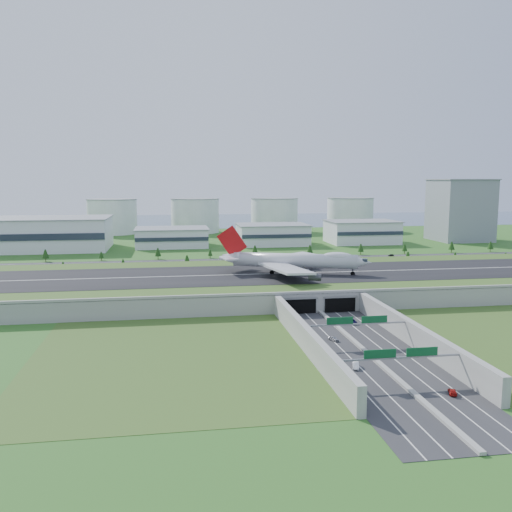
{
  "coord_description": "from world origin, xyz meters",
  "views": [
    {
      "loc": [
        -60.85,
        -263.36,
        54.88
      ],
      "look_at": [
        -13.61,
        35.0,
        12.43
      ],
      "focal_mm": 38.0,
      "sensor_mm": 36.0,
      "label": 1
    }
  ],
  "objects": [
    {
      "name": "sign_gantry_near",
      "position": [
        0.0,
        -95.04,
        6.95
      ],
      "size": [
        38.7,
        0.7,
        9.8
      ],
      "color": "gray",
      "rests_on": "ground"
    },
    {
      "name": "tree_row",
      "position": [
        21.78,
        96.48,
        4.76
      ],
      "size": [
        500.0,
        48.74,
        8.47
      ],
      "color": "#3D2819",
      "rests_on": "ground"
    },
    {
      "name": "underpass_road",
      "position": [
        0.0,
        -99.42,
        3.43
      ],
      "size": [
        38.8,
        120.4,
        8.0
      ],
      "color": "#28282B",
      "rests_on": "ground"
    },
    {
      "name": "car_2",
      "position": [
        7.46,
        -68.47,
        0.97
      ],
      "size": [
        3.3,
        6.32,
        1.7
      ],
      "primitive_type": "imported",
      "rotation": [
        0.0,
        0.0,
        3.06
      ],
      "color": "#0F0D41",
      "rests_on": "ground"
    },
    {
      "name": "hangar_mid_a",
      "position": [
        -60.0,
        190.0,
        7.5
      ],
      "size": [
        58.0,
        42.0,
        15.0
      ],
      "primitive_type": "cube",
      "color": "silver",
      "rests_on": "ground"
    },
    {
      "name": "bay_water",
      "position": [
        0.0,
        480.0,
        0.03
      ],
      "size": [
        1200.0,
        260.0,
        0.06
      ],
      "primitive_type": "cube",
      "color": "#364C67",
      "rests_on": "ground"
    },
    {
      "name": "hangar_west",
      "position": [
        -170.0,
        185.0,
        12.5
      ],
      "size": [
        120.0,
        60.0,
        25.0
      ],
      "primitive_type": "cube",
      "color": "silver",
      "rests_on": "ground"
    },
    {
      "name": "north_expressway",
      "position": [
        0.0,
        95.0,
        0.06
      ],
      "size": [
        560.0,
        36.0,
        0.12
      ],
      "primitive_type": "cube",
      "color": "#28282B",
      "rests_on": "ground"
    },
    {
      "name": "fuel_tank_a",
      "position": [
        -120.0,
        310.0,
        17.5
      ],
      "size": [
        50.0,
        50.0,
        35.0
      ],
      "primitive_type": "cylinder",
      "color": "silver",
      "rests_on": "ground"
    },
    {
      "name": "ground",
      "position": [
        0.0,
        0.0,
        0.0
      ],
      "size": [
        1200.0,
        1200.0,
        0.0
      ],
      "primitive_type": "plane",
      "color": "#274A17",
      "rests_on": "ground"
    },
    {
      "name": "sign_gantry_far",
      "position": [
        0.0,
        -130.04,
        6.95
      ],
      "size": [
        38.7,
        0.7,
        9.8
      ],
      "color": "gray",
      "rests_on": "ground"
    },
    {
      "name": "airfield_deck",
      "position": [
        0.0,
        -0.09,
        4.12
      ],
      "size": [
        520.0,
        100.0,
        9.2
      ],
      "color": "gray",
      "rests_on": "ground"
    },
    {
      "name": "hangar_mid_c",
      "position": [
        105.0,
        190.0,
        9.5
      ],
      "size": [
        58.0,
        42.0,
        19.0
      ],
      "primitive_type": "cube",
      "color": "silver",
      "rests_on": "ground"
    },
    {
      "name": "car_3",
      "position": [
        10.09,
        -139.63,
        0.81
      ],
      "size": [
        3.52,
        5.15,
        1.38
      ],
      "primitive_type": "imported",
      "rotation": [
        0.0,
        0.0,
        2.78
      ],
      "color": "#A5130F",
      "rests_on": "ground"
    },
    {
      "name": "car_6",
      "position": [
        173.09,
        84.92,
        0.85
      ],
      "size": [
        5.7,
        3.71,
        1.46
      ],
      "primitive_type": "imported",
      "rotation": [
        0.0,
        0.0,
        1.84
      ],
      "color": "#9E9EA2",
      "rests_on": "ground"
    },
    {
      "name": "fuel_tank_b",
      "position": [
        -35.0,
        310.0,
        17.5
      ],
      "size": [
        50.0,
        50.0,
        35.0
      ],
      "primitive_type": "cylinder",
      "color": "silver",
      "rests_on": "ground"
    },
    {
      "name": "fuel_tank_c",
      "position": [
        50.0,
        310.0,
        17.5
      ],
      "size": [
        50.0,
        50.0,
        35.0
      ],
      "primitive_type": "cylinder",
      "color": "silver",
      "rests_on": "ground"
    },
    {
      "name": "hangar_mid_b",
      "position": [
        25.0,
        190.0,
        8.5
      ],
      "size": [
        58.0,
        42.0,
        17.0
      ],
      "primitive_type": "cube",
      "color": "silver",
      "rests_on": "ground"
    },
    {
      "name": "car_7",
      "position": [
        -7.36,
        105.45,
        0.83
      ],
      "size": [
        4.97,
        2.18,
        1.42
      ],
      "primitive_type": "imported",
      "rotation": [
        0.0,
        0.0,
        -1.61
      ],
      "color": "white",
      "rests_on": "ground"
    },
    {
      "name": "car_1",
      "position": [
        -8.02,
        -116.99,
        0.97
      ],
      "size": [
        3.23,
        5.49,
        1.71
      ],
      "primitive_type": "imported",
      "rotation": [
        0.0,
        0.0,
        -0.29
      ],
      "color": "white",
      "rests_on": "ground"
    },
    {
      "name": "fuel_tank_d",
      "position": [
        135.0,
        310.0,
        17.5
      ],
      "size": [
        50.0,
        50.0,
        35.0
      ],
      "primitive_type": "cylinder",
      "color": "silver",
      "rests_on": "ground"
    },
    {
      "name": "office_tower",
      "position": [
        200.0,
        195.0,
        27.5
      ],
      "size": [
        46.0,
        46.0,
        55.0
      ],
      "primitive_type": "cube",
      "color": "gray",
      "rests_on": "ground"
    },
    {
      "name": "car_5",
      "position": [
        96.8,
        105.34,
        0.85
      ],
      "size": [
        4.67,
        3.13,
        1.45
      ],
      "primitive_type": "imported",
      "rotation": [
        0.0,
        0.0,
        -1.17
      ],
      "color": "black",
      "rests_on": "ground"
    },
    {
      "name": "car_0",
      "position": [
        -6.28,
        -89.55,
        0.87
      ],
      "size": [
        3.25,
        4.74,
        1.5
      ],
      "primitive_type": "imported",
      "rotation": [
        0.0,
        0.0,
        0.37
      ],
      "color": "#A5A5A9",
      "rests_on": "ground"
    },
    {
      "name": "boeing_747",
      "position": [
        0.01,
        -0.25,
        14.82
      ],
      "size": [
        75.3,
        69.98,
        24.2
      ],
      "rotation": [
        0.0,
        0.0,
        -0.33
      ],
      "color": "silver",
      "rests_on": "airfield_deck"
    },
    {
      "name": "car_4",
      "position": [
        -117.0,
        85.1,
        0.91
      ],
      "size": [
        4.98,
        3.51,
        1.58
      ],
      "primitive_type": "imported",
      "rotation": [
        0.0,
        0.0,
        1.97
      ],
      "color": "slate",
      "rests_on": "ground"
    }
  ]
}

